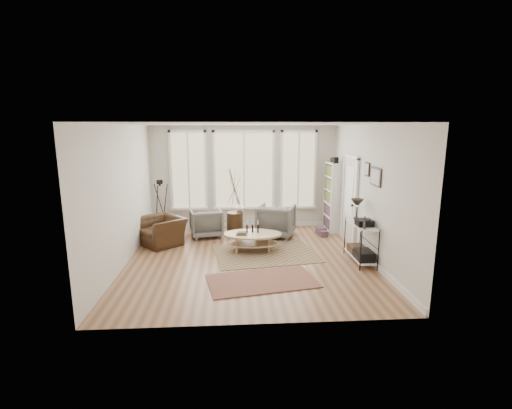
{
  "coord_description": "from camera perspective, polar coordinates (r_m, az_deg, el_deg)",
  "views": [
    {
      "loc": [
        -0.35,
        -7.71,
        2.82
      ],
      "look_at": [
        0.2,
        0.6,
        1.1
      ],
      "focal_mm": 26.0,
      "sensor_mm": 36.0,
      "label": 1
    }
  ],
  "objects": [
    {
      "name": "side_table",
      "position": [
        9.76,
        -3.29,
        0.06
      ],
      "size": [
        0.42,
        0.42,
        1.78
      ],
      "color": "#382313",
      "rests_on": "ground"
    },
    {
      "name": "coffee_table",
      "position": [
        8.65,
        -0.58,
        -5.05
      ],
      "size": [
        1.39,
        0.93,
        0.62
      ],
      "color": "tan",
      "rests_on": "ground"
    },
    {
      "name": "armchair_left",
      "position": [
        9.87,
        -7.7,
        -2.81
      ],
      "size": [
        0.95,
        0.97,
        0.74
      ],
      "primitive_type": "imported",
      "rotation": [
        0.0,
        0.0,
        3.36
      ],
      "color": "slate",
      "rests_on": "ground"
    },
    {
      "name": "tripod_camera",
      "position": [
        10.23,
        -14.41,
        -0.76
      ],
      "size": [
        0.52,
        0.52,
        1.48
      ],
      "color": "black",
      "rests_on": "ground"
    },
    {
      "name": "accent_chair",
      "position": [
        9.44,
        -14.34,
        -3.95
      ],
      "size": [
        1.38,
        1.37,
        0.68
      ],
      "primitive_type": "imported",
      "rotation": [
        0.0,
        0.0,
        -0.84
      ],
      "color": "#382313",
      "rests_on": "ground"
    },
    {
      "name": "vase",
      "position": [
        9.88,
        -2.54,
        -0.43
      ],
      "size": [
        0.28,
        0.28,
        0.23
      ],
      "primitive_type": "imported",
      "rotation": [
        0.0,
        0.0,
        -0.38
      ],
      "color": "silver",
      "rests_on": "side_table"
    },
    {
      "name": "bookcase",
      "position": [
        10.48,
        11.68,
        1.19
      ],
      "size": [
        0.31,
        0.85,
        2.06
      ],
      "color": "white",
      "rests_on": "ground"
    },
    {
      "name": "bay_window",
      "position": [
        10.5,
        -1.86,
        5.04
      ],
      "size": [
        4.14,
        0.12,
        2.24
      ],
      "color": "#DECB87",
      "rests_on": "ground"
    },
    {
      "name": "wall_art",
      "position": [
        8.05,
        17.62,
        4.39
      ],
      "size": [
        0.04,
        0.88,
        0.44
      ],
      "color": "black",
      "rests_on": "ground"
    },
    {
      "name": "room",
      "position": [
        7.87,
        -1.03,
        1.46
      ],
      "size": [
        5.5,
        5.54,
        2.9
      ],
      "color": "#9C7150",
      "rests_on": "ground"
    },
    {
      "name": "door",
      "position": [
        9.48,
        14.22,
        1.0
      ],
      "size": [
        0.09,
        1.06,
        2.22
      ],
      "color": "silver",
      "rests_on": "ground"
    },
    {
      "name": "rug_runner",
      "position": [
        7.1,
        0.92,
        -11.64
      ],
      "size": [
        2.18,
        1.47,
        0.01
      ],
      "primitive_type": "cube",
      "rotation": [
        0.0,
        0.0,
        0.19
      ],
      "color": "maroon",
      "rests_on": "ground"
    },
    {
      "name": "book_stack_near",
      "position": [
        10.22,
        9.96,
        -3.98
      ],
      "size": [
        0.27,
        0.32,
        0.19
      ],
      "primitive_type": "cube",
      "rotation": [
        0.0,
        0.0,
        0.14
      ],
      "color": "brown",
      "rests_on": "ground"
    },
    {
      "name": "low_shelf",
      "position": [
        8.23,
        15.81,
        -5.08
      ],
      "size": [
        0.38,
        1.08,
        1.3
      ],
      "color": "white",
      "rests_on": "ground"
    },
    {
      "name": "rug_main",
      "position": [
        8.56,
        1.42,
        -7.52
      ],
      "size": [
        2.5,
        2.02,
        0.01
      ],
      "primitive_type": "cube",
      "rotation": [
        0.0,
        0.0,
        0.15
      ],
      "color": "brown",
      "rests_on": "ground"
    },
    {
      "name": "armchair_right",
      "position": [
        9.81,
        3.11,
        -2.46
      ],
      "size": [
        1.17,
        1.18,
        0.85
      ],
      "primitive_type": "imported",
      "rotation": [
        0.0,
        0.0,
        2.81
      ],
      "color": "slate",
      "rests_on": "ground"
    },
    {
      "name": "book_stack_far",
      "position": [
        10.01,
        10.27,
        -4.42
      ],
      "size": [
        0.23,
        0.27,
        0.16
      ],
      "primitive_type": "cube",
      "rotation": [
        0.0,
        0.0,
        0.15
      ],
      "color": "brown",
      "rests_on": "ground"
    }
  ]
}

